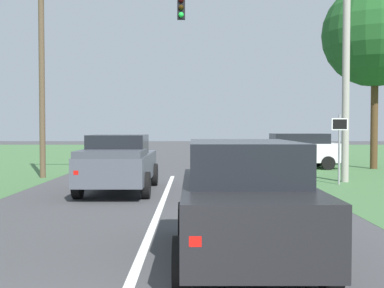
# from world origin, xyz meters

# --- Properties ---
(ground_plane) EXTENTS (120.00, 120.00, 0.00)m
(ground_plane) POSITION_xyz_m (0.00, 9.59, 0.00)
(ground_plane) COLOR #424244
(red_suv_near) EXTENTS (2.15, 4.60, 1.90)m
(red_suv_near) POSITION_xyz_m (1.66, 3.88, 1.00)
(red_suv_near) COLOR black
(red_suv_near) RESTS_ON ground_plane
(pickup_truck_lead) EXTENTS (2.28, 5.25, 1.87)m
(pickup_truck_lead) POSITION_xyz_m (-1.55, 12.04, 0.96)
(pickup_truck_lead) COLOR #4C515B
(pickup_truck_lead) RESTS_ON ground_plane
(traffic_light) EXTENTS (6.58, 0.40, 8.20)m
(traffic_light) POSITION_xyz_m (-3.84, 16.52, 5.31)
(traffic_light) COLOR brown
(traffic_light) RESTS_ON ground_plane
(keep_moving_sign) EXTENTS (0.60, 0.09, 2.58)m
(keep_moving_sign) POSITION_xyz_m (6.27, 14.08, 1.65)
(keep_moving_sign) COLOR gray
(keep_moving_sign) RESTS_ON ground_plane
(oak_tree_right) EXTENTS (5.30, 5.30, 9.47)m
(oak_tree_right) POSITION_xyz_m (10.10, 20.90, 6.80)
(oak_tree_right) COLOR #4C351E
(oak_tree_right) RESTS_ON ground_plane
(crossing_suv_far) EXTENTS (4.70, 2.31, 1.79)m
(crossing_suv_far) POSITION_xyz_m (6.16, 21.16, 0.95)
(crossing_suv_far) COLOR silver
(crossing_suv_far) RESTS_ON ground_plane
(utility_pole_right) EXTENTS (0.28, 0.28, 9.83)m
(utility_pole_right) POSITION_xyz_m (6.76, 14.95, 4.91)
(utility_pole_right) COLOR #9E998E
(utility_pole_right) RESTS_ON ground_plane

